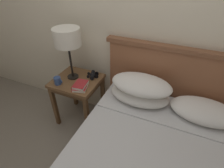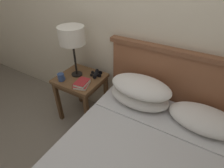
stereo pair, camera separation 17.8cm
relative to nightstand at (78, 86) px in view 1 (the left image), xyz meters
The scene contains 7 objects.
wall_back 0.98m from the nightstand, 31.42° to the left, with size 8.00×0.06×2.60m.
nightstand is the anchor object (origin of this frame).
table_lamp 0.58m from the nightstand, 157.97° to the left, with size 0.28×0.28×0.58m.
book_on_nightstand 0.21m from the nightstand, 44.49° to the right, with size 0.19×0.21×0.03m.
book_stacked_on_top 0.22m from the nightstand, 43.79° to the right, with size 0.15×0.19×0.03m.
binoculars_pair 0.22m from the nightstand, 42.28° to the left, with size 0.16×0.16×0.05m.
coffee_mug 0.25m from the nightstand, 131.81° to the right, with size 0.10×0.08×0.08m.
Camera 1 is at (0.53, -0.59, 1.75)m, focal length 28.00 mm.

